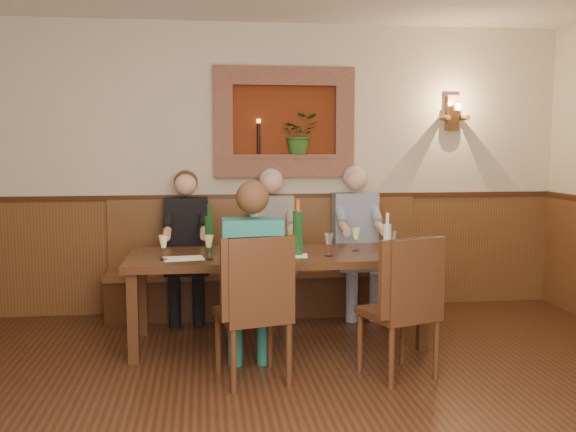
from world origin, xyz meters
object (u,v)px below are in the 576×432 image
(person_chair_front, at_px, (252,298))
(wine_bottle_green_b, at_px, (209,232))
(dining_table, at_px, (277,262))
(water_bottle, at_px, (387,239))
(bench, at_px, (266,280))
(chair_near_right, at_px, (399,336))
(wine_bottle_green_a, at_px, (298,232))
(person_bench_mid, at_px, (272,256))
(spittoon_bucket, at_px, (259,237))
(person_bench_left, at_px, (187,259))
(person_bench_right, at_px, (357,253))
(chair_near_left, at_px, (253,338))

(person_chair_front, height_order, wine_bottle_green_b, person_chair_front)
(dining_table, distance_m, water_bottle, 0.91)
(bench, bearing_deg, chair_near_right, -67.13)
(wine_bottle_green_a, bearing_deg, chair_near_right, -52.57)
(person_bench_mid, bearing_deg, dining_table, -93.65)
(person_bench_mid, relative_size, spittoon_bucket, 5.19)
(chair_near_right, relative_size, person_bench_left, 0.72)
(bench, relative_size, chair_near_right, 2.97)
(wine_bottle_green_b, distance_m, water_bottle, 1.46)
(dining_table, relative_size, person_bench_mid, 1.70)
(person_bench_mid, height_order, wine_bottle_green_a, person_bench_mid)
(person_chair_front, distance_m, wine_bottle_green_a, 0.89)
(person_bench_mid, distance_m, person_chair_front, 1.65)
(person_chair_front, xyz_separation_m, wine_bottle_green_b, (-0.28, 0.96, 0.33))
(person_bench_right, bearing_deg, chair_near_right, -93.43)
(dining_table, distance_m, bench, 1.01)
(wine_bottle_green_a, bearing_deg, chair_near_left, -119.44)
(dining_table, xyz_separation_m, wine_bottle_green_b, (-0.54, 0.18, 0.23))
(person_bench_left, height_order, wine_bottle_green_a, person_bench_left)
(chair_near_right, xyz_separation_m, wine_bottle_green_a, (-0.61, 0.79, 0.64))
(person_bench_left, xyz_separation_m, spittoon_bucket, (0.61, -0.85, 0.31))
(person_bench_left, distance_m, water_bottle, 1.96)
(person_bench_right, distance_m, water_bottle, 1.12)
(person_chair_front, xyz_separation_m, water_bottle, (1.12, 0.53, 0.31))
(chair_near_left, distance_m, person_chair_front, 0.28)
(person_bench_right, height_order, person_chair_front, person_bench_right)
(person_bench_mid, distance_m, wine_bottle_green_a, 1.00)
(person_bench_left, bearing_deg, person_chair_front, -73.14)
(spittoon_bucket, bearing_deg, person_bench_left, 125.58)
(wine_bottle_green_a, relative_size, water_bottle, 1.29)
(person_chair_front, bearing_deg, bench, 81.37)
(bench, relative_size, spittoon_bucket, 11.04)
(person_bench_mid, height_order, spittoon_bucket, person_bench_mid)
(wine_bottle_green_a, bearing_deg, person_bench_right, 52.46)
(wine_bottle_green_a, bearing_deg, bench, 98.94)
(dining_table, height_order, person_bench_right, person_bench_right)
(spittoon_bucket, bearing_deg, water_bottle, -13.37)
(wine_bottle_green_b, bearing_deg, bench, 54.37)
(person_chair_front, bearing_deg, spittoon_bucket, 81.45)
(wine_bottle_green_b, xyz_separation_m, water_bottle, (1.40, -0.43, -0.02))
(person_bench_mid, bearing_deg, wine_bottle_green_a, -83.31)
(person_bench_left, bearing_deg, chair_near_left, -73.47)
(chair_near_left, xyz_separation_m, water_bottle, (1.11, 0.58, 0.59))
(spittoon_bucket, bearing_deg, wine_bottle_green_a, -14.51)
(bench, height_order, chair_near_left, bench)
(chair_near_right, height_order, water_bottle, water_bottle)
(chair_near_left, distance_m, wine_bottle_green_a, 1.06)
(person_bench_mid, relative_size, wine_bottle_green_b, 3.65)
(person_chair_front, relative_size, wine_bottle_green_a, 3.13)
(dining_table, distance_m, spittoon_bucket, 0.26)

